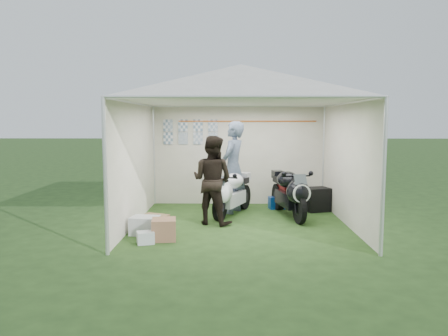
{
  "coord_description": "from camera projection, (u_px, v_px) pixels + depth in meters",
  "views": [
    {
      "loc": [
        -0.2,
        -8.22,
        1.97
      ],
      "look_at": [
        -0.32,
        0.35,
        1.03
      ],
      "focal_mm": 35.0,
      "sensor_mm": 36.0,
      "label": 1
    }
  ],
  "objects": [
    {
      "name": "person_blue_jacket",
      "position": [
        233.0,
        167.0,
        9.27
      ],
      "size": [
        0.71,
        0.84,
        1.95
      ],
      "primitive_type": "imported",
      "rotation": [
        0.0,
        0.0,
        -1.98
      ],
      "color": "slate",
      "rests_on": "ground"
    },
    {
      "name": "crate_1",
      "position": [
        164.0,
        229.0,
        7.21
      ],
      "size": [
        0.44,
        0.44,
        0.35
      ],
      "primitive_type": "cube",
      "rotation": [
        0.0,
        0.0,
        0.12
      ],
      "color": "#8A5F44",
      "rests_on": "ground"
    },
    {
      "name": "crate_2",
      "position": [
        145.0,
        238.0,
        6.99
      ],
      "size": [
        0.32,
        0.29,
        0.2
      ],
      "primitive_type": "cube",
      "rotation": [
        0.0,
        0.0,
        0.31
      ],
      "color": "silver",
      "rests_on": "ground"
    },
    {
      "name": "person_dark_jacket",
      "position": [
        212.0,
        180.0,
        8.26
      ],
      "size": [
        1.01,
        0.92,
        1.68
      ],
      "primitive_type": "imported",
      "rotation": [
        0.0,
        0.0,
        2.71
      ],
      "color": "black",
      "rests_on": "ground"
    },
    {
      "name": "motorcycle_black",
      "position": [
        290.0,
        191.0,
        8.85
      ],
      "size": [
        0.65,
        1.93,
        0.95
      ],
      "rotation": [
        0.0,
        0.0,
        0.19
      ],
      "color": "black",
      "rests_on": "ground"
    },
    {
      "name": "motorcycle_white",
      "position": [
        231.0,
        192.0,
        9.01
      ],
      "size": [
        0.93,
        1.72,
        0.9
      ],
      "rotation": [
        0.0,
        0.0,
        -0.4
      ],
      "color": "black",
      "rests_on": "ground"
    },
    {
      "name": "canopy_tent",
      "position": [
        241.0,
        88.0,
        8.13
      ],
      "size": [
        5.66,
        5.66,
        3.0
      ],
      "color": "silver",
      "rests_on": "ground"
    },
    {
      "name": "crate_3",
      "position": [
        154.0,
        223.0,
        7.73
      ],
      "size": [
        0.55,
        0.48,
        0.3
      ],
      "primitive_type": "cube",
      "rotation": [
        0.0,
        0.0,
        -0.4
      ],
      "color": "brown",
      "rests_on": "ground"
    },
    {
      "name": "equipment_box",
      "position": [
        317.0,
        199.0,
        9.5
      ],
      "size": [
        0.61,
        0.54,
        0.51
      ],
      "primitive_type": "cube",
      "rotation": [
        0.0,
        0.0,
        0.3
      ],
      "color": "black",
      "rests_on": "ground"
    },
    {
      "name": "crate_0",
      "position": [
        145.0,
        225.0,
        7.56
      ],
      "size": [
        0.52,
        0.44,
        0.31
      ],
      "primitive_type": "cube",
      "rotation": [
        0.0,
        0.0,
        -0.17
      ],
      "color": "#B7BBC0",
      "rests_on": "ground"
    },
    {
      "name": "ground",
      "position": [
        240.0,
        223.0,
        8.38
      ],
      "size": [
        80.0,
        80.0,
        0.0
      ],
      "primitive_type": "plane",
      "color": "#233E17",
      "rests_on": "ground"
    },
    {
      "name": "paddock_stand",
      "position": [
        277.0,
        203.0,
        9.75
      ],
      "size": [
        0.4,
        0.29,
        0.27
      ],
      "primitive_type": "cube",
      "rotation": [
        0.0,
        0.0,
        0.19
      ],
      "color": "blue",
      "rests_on": "ground"
    }
  ]
}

